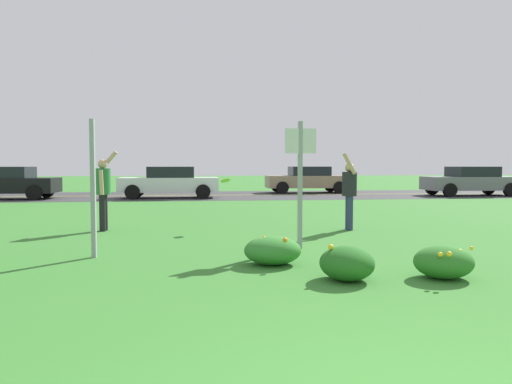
% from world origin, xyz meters
% --- Properties ---
extents(ground_plane, '(120.00, 120.00, 0.00)m').
position_xyz_m(ground_plane, '(0.00, 11.17, 0.00)').
color(ground_plane, '#387A2D').
extents(highway_strip, '(120.00, 7.69, 0.01)m').
position_xyz_m(highway_strip, '(0.00, 22.34, 0.00)').
color(highway_strip, '#38383A').
rests_on(highway_strip, ground).
extents(highway_center_stripe, '(120.00, 0.16, 0.00)m').
position_xyz_m(highway_center_stripe, '(0.00, 22.34, 0.01)').
color(highway_center_stripe, yellow).
rests_on(highway_center_stripe, ground).
extents(daylily_clump_mid_left, '(0.71, 0.77, 0.47)m').
position_xyz_m(daylily_clump_mid_left, '(0.64, 3.98, 0.22)').
color(daylily_clump_mid_left, '#23661E').
rests_on(daylily_clump_mid_left, ground).
extents(daylily_clump_mid_right, '(0.87, 0.74, 0.45)m').
position_xyz_m(daylily_clump_mid_right, '(-0.16, 5.09, 0.21)').
color(daylily_clump_mid_right, '#337F2D').
rests_on(daylily_clump_mid_right, ground).
extents(daylily_clump_mid_center, '(0.79, 0.73, 0.43)m').
position_xyz_m(daylily_clump_mid_center, '(1.95, 3.94, 0.22)').
color(daylily_clump_mid_center, '#2D7526').
rests_on(daylily_clump_mid_center, ground).
extents(sign_post_near_path, '(0.07, 0.10, 2.24)m').
position_xyz_m(sign_post_near_path, '(-2.96, 5.99, 1.12)').
color(sign_post_near_path, '#93969B').
rests_on(sign_post_near_path, ground).
extents(sign_post_by_roadside, '(0.56, 0.10, 2.28)m').
position_xyz_m(sign_post_by_roadside, '(0.54, 6.44, 1.39)').
color(sign_post_by_roadside, '#93969B').
rests_on(sign_post_by_roadside, ground).
extents(person_thrower_green_shirt, '(0.48, 0.50, 1.84)m').
position_xyz_m(person_thrower_green_shirt, '(-3.43, 9.27, 0.99)').
color(person_thrower_green_shirt, '#287038').
rests_on(person_thrower_green_shirt, ground).
extents(person_catcher_dark_shirt, '(0.41, 0.50, 1.79)m').
position_xyz_m(person_catcher_dark_shirt, '(2.20, 8.79, 0.93)').
color(person_catcher_dark_shirt, '#232328').
rests_on(person_catcher_dark_shirt, ground).
extents(frisbee_lime, '(0.25, 0.23, 0.14)m').
position_xyz_m(frisbee_lime, '(-0.65, 9.10, 1.15)').
color(frisbee_lime, '#8CD133').
extents(car_gray_leftmost, '(4.50, 2.00, 1.45)m').
position_xyz_m(car_gray_leftmost, '(12.22, 20.61, 0.74)').
color(car_gray_leftmost, slate).
rests_on(car_gray_leftmost, ground).
extents(car_tan_center_left, '(4.50, 2.00, 1.45)m').
position_xyz_m(car_tan_center_left, '(4.71, 24.07, 0.74)').
color(car_tan_center_left, '#937F60').
rests_on(car_tan_center_left, ground).
extents(car_white_center_right, '(4.50, 2.00, 1.45)m').
position_xyz_m(car_white_center_right, '(-2.61, 20.61, 0.74)').
color(car_white_center_right, silver).
rests_on(car_white_center_right, ground).
extents(car_black_rightmost, '(4.50, 2.00, 1.45)m').
position_xyz_m(car_black_rightmost, '(-9.86, 20.61, 0.74)').
color(car_black_rightmost, black).
rests_on(car_black_rightmost, ground).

